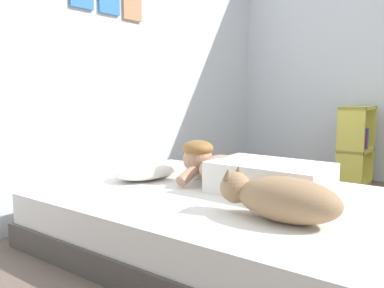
{
  "coord_description": "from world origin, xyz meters",
  "views": [
    {
      "loc": [
        -2.08,
        -0.72,
        0.89
      ],
      "look_at": [
        -0.11,
        0.74,
        0.56
      ],
      "focal_mm": 37.3,
      "sensor_mm": 36.0,
      "label": 1
    }
  ],
  "objects_px": {
    "pillow": "(148,170)",
    "coffee_cup": "(198,173)",
    "person_lying": "(248,173)",
    "dog": "(281,198)",
    "cell_phone": "(228,194)",
    "bookshelf": "(356,145)",
    "bed": "(224,221)"
  },
  "relations": [
    {
      "from": "bed",
      "to": "bookshelf",
      "type": "relative_size",
      "value": 2.68
    },
    {
      "from": "dog",
      "to": "cell_phone",
      "type": "distance_m",
      "value": 0.49
    },
    {
      "from": "person_lying",
      "to": "dog",
      "type": "relative_size",
      "value": 1.6
    },
    {
      "from": "person_lying",
      "to": "coffee_cup",
      "type": "distance_m",
      "value": 0.44
    },
    {
      "from": "bookshelf",
      "to": "dog",
      "type": "bearing_deg",
      "value": -173.51
    },
    {
      "from": "pillow",
      "to": "cell_phone",
      "type": "height_order",
      "value": "pillow"
    },
    {
      "from": "dog",
      "to": "bookshelf",
      "type": "xyz_separation_m",
      "value": [
        2.29,
        0.26,
        -0.03
      ]
    },
    {
      "from": "person_lying",
      "to": "cell_phone",
      "type": "height_order",
      "value": "person_lying"
    },
    {
      "from": "bed",
      "to": "pillow",
      "type": "xyz_separation_m",
      "value": [
        0.05,
        0.63,
        0.21
      ]
    },
    {
      "from": "dog",
      "to": "cell_phone",
      "type": "bearing_deg",
      "value": 60.08
    },
    {
      "from": "bed",
      "to": "cell_phone",
      "type": "distance_m",
      "value": 0.17
    },
    {
      "from": "person_lying",
      "to": "cell_phone",
      "type": "relative_size",
      "value": 6.57
    },
    {
      "from": "dog",
      "to": "coffee_cup",
      "type": "height_order",
      "value": "dog"
    },
    {
      "from": "bed",
      "to": "cell_phone",
      "type": "relative_size",
      "value": 14.36
    },
    {
      "from": "coffee_cup",
      "to": "bookshelf",
      "type": "relative_size",
      "value": 0.17
    },
    {
      "from": "dog",
      "to": "cell_phone",
      "type": "relative_size",
      "value": 4.11
    },
    {
      "from": "dog",
      "to": "bookshelf",
      "type": "distance_m",
      "value": 2.31
    },
    {
      "from": "person_lying",
      "to": "cell_phone",
      "type": "distance_m",
      "value": 0.19
    },
    {
      "from": "person_lying",
      "to": "coffee_cup",
      "type": "height_order",
      "value": "person_lying"
    },
    {
      "from": "person_lying",
      "to": "bookshelf",
      "type": "height_order",
      "value": "bookshelf"
    },
    {
      "from": "coffee_cup",
      "to": "bookshelf",
      "type": "xyz_separation_m",
      "value": [
        1.8,
        -0.55,
        0.04
      ]
    },
    {
      "from": "bed",
      "to": "bookshelf",
      "type": "height_order",
      "value": "bookshelf"
    },
    {
      "from": "bookshelf",
      "to": "pillow",
      "type": "bearing_deg",
      "value": 157.71
    },
    {
      "from": "bed",
      "to": "dog",
      "type": "bearing_deg",
      "value": -119.1
    },
    {
      "from": "person_lying",
      "to": "bookshelf",
      "type": "distance_m",
      "value": 1.9
    },
    {
      "from": "coffee_cup",
      "to": "bookshelf",
      "type": "bearing_deg",
      "value": -16.92
    },
    {
      "from": "coffee_cup",
      "to": "cell_phone",
      "type": "xyz_separation_m",
      "value": [
        -0.25,
        -0.39,
        -0.03
      ]
    },
    {
      "from": "bed",
      "to": "coffee_cup",
      "type": "xyz_separation_m",
      "value": [
        0.24,
        0.36,
        0.2
      ]
    },
    {
      "from": "pillow",
      "to": "coffee_cup",
      "type": "relative_size",
      "value": 4.16
    },
    {
      "from": "pillow",
      "to": "bed",
      "type": "bearing_deg",
      "value": -94.67
    },
    {
      "from": "cell_phone",
      "to": "bookshelf",
      "type": "xyz_separation_m",
      "value": [
        2.05,
        -0.16,
        0.07
      ]
    },
    {
      "from": "pillow",
      "to": "person_lying",
      "type": "xyz_separation_m",
      "value": [
        0.1,
        -0.7,
        0.05
      ]
    }
  ]
}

